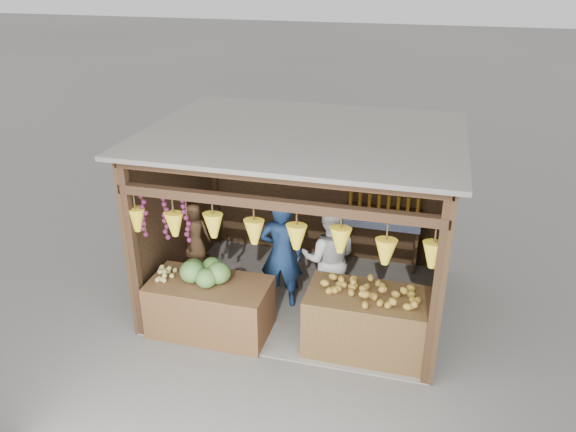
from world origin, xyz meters
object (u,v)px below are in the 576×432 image
object	(u,v)px
counter_left	(210,307)
counter_right	(366,323)
woman_standing	(329,259)
vendor_seated	(195,232)
man_standing	(281,254)

from	to	relation	value
counter_left	counter_right	world-z (taller)	counter_right
woman_standing	vendor_seated	world-z (taller)	woman_standing
counter_left	vendor_seated	xyz separation A→B (m)	(-0.80, 1.37, 0.41)
man_standing	vendor_seated	bearing A→B (deg)	-23.01
man_standing	woman_standing	world-z (taller)	man_standing
man_standing	woman_standing	distance (m)	0.70
counter_right	counter_left	bearing A→B (deg)	-176.47
vendor_seated	woman_standing	bearing A→B (deg)	167.72
man_standing	woman_standing	bearing A→B (deg)	178.96
counter_left	woman_standing	xyz separation A→B (m)	(1.48, 0.96, 0.46)
counter_right	vendor_seated	world-z (taller)	vendor_seated
counter_left	vendor_seated	distance (m)	1.64
counter_right	man_standing	world-z (taller)	man_standing
counter_right	man_standing	distance (m)	1.63
man_standing	counter_right	bearing A→B (deg)	144.60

